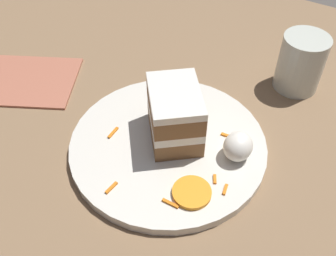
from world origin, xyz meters
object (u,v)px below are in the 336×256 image
object	(u,v)px
cake_slice	(175,114)
drinking_glass	(300,66)
menu_card	(2,79)
orange_garnish	(192,192)
plate	(168,145)
cream_dollop	(238,146)

from	to	relation	value
cake_slice	drinking_glass	size ratio (longest dim) A/B	1.24
menu_card	cake_slice	bearing A→B (deg)	68.37
cake_slice	orange_garnish	bearing A→B (deg)	93.48
cake_slice	menu_card	bearing A→B (deg)	-33.41
cake_slice	orange_garnish	distance (m)	0.11
cake_slice	plate	bearing A→B (deg)	48.26
orange_garnish	plate	bearing A→B (deg)	-131.16
cake_slice	drinking_glass	distance (m)	0.24
drinking_glass	plate	bearing A→B (deg)	-26.47
menu_card	plate	bearing A→B (deg)	65.39
cake_slice	orange_garnish	size ratio (longest dim) A/B	2.32
cake_slice	menu_card	world-z (taller)	cake_slice
cream_dollop	cake_slice	bearing A→B (deg)	-85.28
cream_dollop	orange_garnish	world-z (taller)	cream_dollop
menu_card	orange_garnish	bearing A→B (deg)	56.25
drinking_glass	menu_card	distance (m)	0.51
orange_garnish	drinking_glass	bearing A→B (deg)	171.36
orange_garnish	menu_card	distance (m)	0.40
orange_garnish	menu_card	xyz separation A→B (m)	(-0.05, -0.40, -0.02)
orange_garnish	drinking_glass	size ratio (longest dim) A/B	0.54
orange_garnish	menu_card	world-z (taller)	orange_garnish
cake_slice	cream_dollop	world-z (taller)	cake_slice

